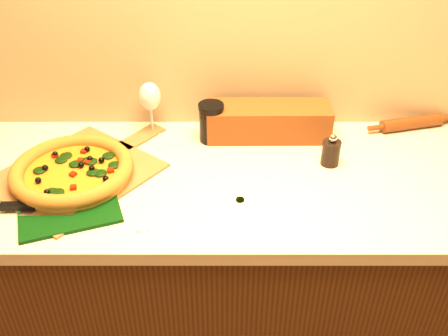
{
  "coord_description": "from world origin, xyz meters",
  "views": [
    {
      "loc": [
        -0.08,
        0.19,
        1.78
      ],
      "look_at": [
        -0.08,
        1.38,
        0.96
      ],
      "focal_mm": 40.0,
      "sensor_mm": 36.0,
      "label": 1
    }
  ],
  "objects_px": {
    "rolling_pin": "(411,123)",
    "wine_glass": "(150,98)",
    "pizza_peel": "(80,172)",
    "dark_jar": "(211,122)",
    "cutting_board": "(65,191)",
    "pepper_grinder": "(331,152)",
    "pizza": "(72,171)"
  },
  "relations": [
    {
      "from": "rolling_pin",
      "to": "dark_jar",
      "type": "bearing_deg",
      "value": -173.69
    },
    {
      "from": "rolling_pin",
      "to": "pizza",
      "type": "bearing_deg",
      "value": -164.62
    },
    {
      "from": "wine_glass",
      "to": "dark_jar",
      "type": "relative_size",
      "value": 1.36
    },
    {
      "from": "pizza_peel",
      "to": "rolling_pin",
      "type": "relative_size",
      "value": 1.84
    },
    {
      "from": "pepper_grinder",
      "to": "wine_glass",
      "type": "xyz_separation_m",
      "value": [
        -0.58,
        0.2,
        0.09
      ]
    },
    {
      "from": "cutting_board",
      "to": "dark_jar",
      "type": "relative_size",
      "value": 3.29
    },
    {
      "from": "pizza_peel",
      "to": "dark_jar",
      "type": "bearing_deg",
      "value": 63.63
    },
    {
      "from": "pepper_grinder",
      "to": "wine_glass",
      "type": "distance_m",
      "value": 0.62
    },
    {
      "from": "pizza",
      "to": "dark_jar",
      "type": "relative_size",
      "value": 2.69
    },
    {
      "from": "pepper_grinder",
      "to": "rolling_pin",
      "type": "distance_m",
      "value": 0.39
    },
    {
      "from": "dark_jar",
      "to": "cutting_board",
      "type": "bearing_deg",
      "value": -144.81
    },
    {
      "from": "dark_jar",
      "to": "pepper_grinder",
      "type": "bearing_deg",
      "value": -20.89
    },
    {
      "from": "cutting_board",
      "to": "rolling_pin",
      "type": "height_order",
      "value": "rolling_pin"
    },
    {
      "from": "pizza_peel",
      "to": "dark_jar",
      "type": "distance_m",
      "value": 0.45
    },
    {
      "from": "cutting_board",
      "to": "pepper_grinder",
      "type": "distance_m",
      "value": 0.81
    },
    {
      "from": "pizza",
      "to": "wine_glass",
      "type": "relative_size",
      "value": 1.98
    },
    {
      "from": "pepper_grinder",
      "to": "pizza",
      "type": "bearing_deg",
      "value": -173.85
    },
    {
      "from": "dark_jar",
      "to": "pizza",
      "type": "bearing_deg",
      "value": -150.99
    },
    {
      "from": "wine_glass",
      "to": "dark_jar",
      "type": "distance_m",
      "value": 0.22
    },
    {
      "from": "cutting_board",
      "to": "rolling_pin",
      "type": "xyz_separation_m",
      "value": [
        1.11,
        0.37,
        0.02
      ]
    },
    {
      "from": "pizza",
      "to": "dark_jar",
      "type": "distance_m",
      "value": 0.47
    },
    {
      "from": "pepper_grinder",
      "to": "dark_jar",
      "type": "height_order",
      "value": "dark_jar"
    },
    {
      "from": "pizza_peel",
      "to": "cutting_board",
      "type": "relative_size",
      "value": 1.34
    },
    {
      "from": "pizza_peel",
      "to": "cutting_board",
      "type": "distance_m",
      "value": 0.1
    },
    {
      "from": "pizza_peel",
      "to": "pizza",
      "type": "bearing_deg",
      "value": -69.65
    },
    {
      "from": "pepper_grinder",
      "to": "cutting_board",
      "type": "bearing_deg",
      "value": -169.11
    },
    {
      "from": "pizza_peel",
      "to": "pepper_grinder",
      "type": "bearing_deg",
      "value": 41.53
    },
    {
      "from": "pizza_peel",
      "to": "cutting_board",
      "type": "xyz_separation_m",
      "value": [
        -0.02,
        -0.1,
        0.0
      ]
    },
    {
      "from": "cutting_board",
      "to": "wine_glass",
      "type": "height_order",
      "value": "wine_glass"
    },
    {
      "from": "rolling_pin",
      "to": "wine_glass",
      "type": "distance_m",
      "value": 0.91
    },
    {
      "from": "pizza",
      "to": "pepper_grinder",
      "type": "distance_m",
      "value": 0.79
    },
    {
      "from": "pizza",
      "to": "rolling_pin",
      "type": "height_order",
      "value": "pizza"
    }
  ]
}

